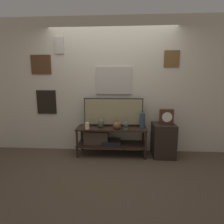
{
  "coord_description": "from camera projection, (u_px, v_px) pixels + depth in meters",
  "views": [
    {
      "loc": [
        0.2,
        -3.06,
        1.44
      ],
      "look_at": [
        0.01,
        0.26,
        0.87
      ],
      "focal_mm": 28.0,
      "sensor_mm": 36.0,
      "label": 1
    }
  ],
  "objects": [
    {
      "name": "side_table",
      "position": [
        163.0,
        140.0,
        3.41
      ],
      "size": [
        0.41,
        0.45,
        0.65
      ],
      "color": "black",
      "rests_on": "ground_plane"
    },
    {
      "name": "media_console",
      "position": [
        106.0,
        137.0,
        3.47
      ],
      "size": [
        1.35,
        0.44,
        0.56
      ],
      "color": "black",
      "rests_on": "ground_plane"
    },
    {
      "name": "decorative_bust",
      "position": [
        126.0,
        125.0,
        3.24
      ],
      "size": [
        0.11,
        0.11,
        0.16
      ],
      "color": "#4C5647",
      "rests_on": "media_console"
    },
    {
      "name": "vase_urn_stoneware",
      "position": [
        101.0,
        123.0,
        3.37
      ],
      "size": [
        0.12,
        0.12,
        0.18
      ],
      "color": "#4C5647",
      "rests_on": "media_console"
    },
    {
      "name": "ground_plane",
      "position": [
        111.0,
        160.0,
        3.27
      ],
      "size": [
        12.0,
        12.0,
        0.0
      ],
      "primitive_type": "plane",
      "color": "#4C3D2D"
    },
    {
      "name": "television",
      "position": [
        113.0,
        112.0,
        3.47
      ],
      "size": [
        1.17,
        0.05,
        0.56
      ],
      "color": "black",
      "rests_on": "media_console"
    },
    {
      "name": "vase_round_glass",
      "position": [
        117.0,
        125.0,
        3.28
      ],
      "size": [
        0.15,
        0.15,
        0.15
      ],
      "color": "brown",
      "rests_on": "media_console"
    },
    {
      "name": "candle_jar",
      "position": [
        87.0,
        126.0,
        3.28
      ],
      "size": [
        0.09,
        0.09,
        0.12
      ],
      "color": "beige",
      "rests_on": "media_console"
    },
    {
      "name": "mantel_clock",
      "position": [
        166.0,
        117.0,
        3.33
      ],
      "size": [
        0.25,
        0.11,
        0.29
      ],
      "color": "#422819",
      "rests_on": "side_table"
    },
    {
      "name": "vase_tall_ceramic",
      "position": [
        142.0,
        121.0,
        3.33
      ],
      "size": [
        0.1,
        0.1,
        0.29
      ],
      "color": "#2D4251",
      "rests_on": "media_console"
    },
    {
      "name": "wall_back",
      "position": [
        112.0,
        86.0,
        3.56
      ],
      "size": [
        6.4,
        0.08,
        2.7
      ],
      "color": "beige",
      "rests_on": "ground_plane"
    }
  ]
}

